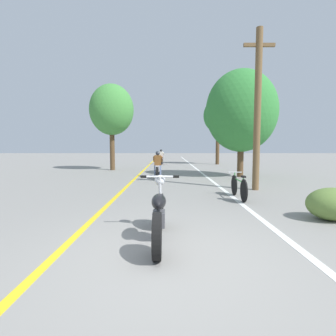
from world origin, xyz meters
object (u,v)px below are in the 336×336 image
at_px(roadside_tree_left, 112,110).
at_px(motorcycle_foreground, 159,214).
at_px(roadside_tree_right_far, 218,116).
at_px(motorcycle_rider_lead, 158,167).
at_px(bicycle_parked, 239,187).
at_px(roadside_tree_right_near, 241,111).
at_px(utility_pole, 258,108).
at_px(motorcycle_rider_far, 161,159).

relative_size(roadside_tree_left, motorcycle_foreground, 2.71).
relative_size(roadside_tree_right_far, motorcycle_rider_lead, 2.73).
relative_size(roadside_tree_right_far, bicycle_parked, 3.31).
bearing_deg(roadside_tree_right_near, motorcycle_foreground, -112.84).
relative_size(roadside_tree_right_near, motorcycle_rider_lead, 2.61).
bearing_deg(utility_pole, motorcycle_foreground, -122.98).
bearing_deg(motorcycle_foreground, roadside_tree_left, 105.12).
distance_m(roadside_tree_left, motorcycle_rider_far, 7.41).
xyz_separation_m(roadside_tree_right_far, motorcycle_rider_far, (-5.03, 0.02, -3.75)).
bearing_deg(bicycle_parked, roadside_tree_right_far, 81.70).
relative_size(utility_pole, motorcycle_rider_far, 2.74).
bearing_deg(motorcycle_rider_lead, motorcycle_rider_far, 90.51).
distance_m(roadside_tree_right_near, bicycle_parked, 6.75).
xyz_separation_m(utility_pole, roadside_tree_right_far, (1.21, 13.87, 1.31)).
distance_m(roadside_tree_right_far, motorcycle_foreground, 19.94).
bearing_deg(roadside_tree_left, motorcycle_rider_lead, -52.84).
height_order(roadside_tree_right_far, motorcycle_rider_far, roadside_tree_right_far).
distance_m(motorcycle_foreground, motorcycle_rider_lead, 9.08).
bearing_deg(motorcycle_rider_far, roadside_tree_left, -118.67).
distance_m(roadside_tree_left, bicycle_parked, 11.98).
bearing_deg(motorcycle_foreground, roadside_tree_right_near, 67.16).
relative_size(roadside_tree_right_near, bicycle_parked, 3.16).
bearing_deg(roadside_tree_left, motorcycle_foreground, -74.88).
height_order(roadside_tree_left, bicycle_parked, roadside_tree_left).
bearing_deg(utility_pole, motorcycle_rider_lead, 133.72).
height_order(utility_pole, motorcycle_rider_lead, utility_pole).
xyz_separation_m(utility_pole, motorcycle_foreground, (-3.35, -5.17, -2.50)).
bearing_deg(roadside_tree_left, motorcycle_rider_far, 61.33).
xyz_separation_m(motorcycle_foreground, motorcycle_rider_far, (-0.46, 19.06, 0.06)).
height_order(roadside_tree_right_far, motorcycle_rider_lead, roadside_tree_right_far).
distance_m(roadside_tree_right_near, motorcycle_foreground, 10.58).
height_order(motorcycle_rider_lead, bicycle_parked, motorcycle_rider_lead).
relative_size(motorcycle_foreground, bicycle_parked, 1.21).
relative_size(roadside_tree_right_near, roadside_tree_left, 0.97).
bearing_deg(roadside_tree_right_far, motorcycle_rider_far, 179.73).
distance_m(utility_pole, motorcycle_foreground, 6.65).
xyz_separation_m(motorcycle_foreground, bicycle_parked, (2.31, 3.56, -0.09)).
relative_size(motorcycle_foreground, motorcycle_rider_far, 1.01).
height_order(roadside_tree_right_far, bicycle_parked, roadside_tree_right_far).
bearing_deg(roadside_tree_right_far, roadside_tree_left, -145.03).
bearing_deg(roadside_tree_left, bicycle_parked, -58.82).
distance_m(motorcycle_foreground, bicycle_parked, 4.25).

